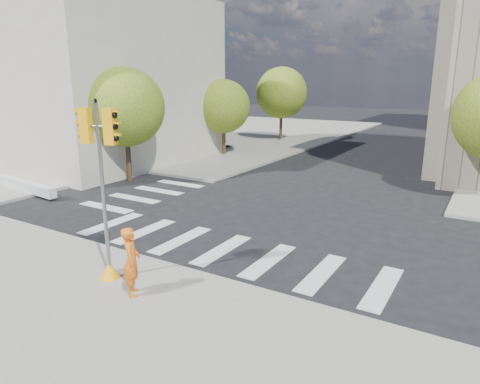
{
  "coord_description": "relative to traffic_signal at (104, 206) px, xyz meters",
  "views": [
    {
      "loc": [
        7.53,
        -13.44,
        5.65
      ],
      "look_at": [
        0.5,
        -1.8,
        2.1
      ],
      "focal_mm": 32.0,
      "sensor_mm": 36.0,
      "label": 1
    }
  ],
  "objects": [
    {
      "name": "ground",
      "position": [
        1.5,
        5.72,
        -2.32
      ],
      "size": [
        160.0,
        160.0,
        0.0
      ],
      "primitive_type": "plane",
      "color": "black",
      "rests_on": "ground"
    },
    {
      "name": "photographer",
      "position": [
        1.27,
        -0.35,
        -1.23
      ],
      "size": [
        0.78,
        0.81,
        1.87
      ],
      "primitive_type": "imported",
      "rotation": [
        0.0,
        0.0,
        2.27
      ],
      "color": "orange",
      "rests_on": "sidewalk_near"
    },
    {
      "name": "tree_lw_mid",
      "position": [
        -9.0,
        19.72,
        1.45
      ],
      "size": [
        4.0,
        4.0,
        5.77
      ],
      "color": "#382616",
      "rests_on": "ground"
    },
    {
      "name": "traffic_signal",
      "position": [
        0.0,
        0.0,
        0.0
      ],
      "size": [
        1.08,
        0.56,
        5.05
      ],
      "rotation": [
        0.0,
        0.0,
        0.2
      ],
      "color": "#FEAF0D",
      "rests_on": "sidewalk_near"
    },
    {
      "name": "planter_wall",
      "position": [
        -11.88,
        4.87,
        -1.92
      ],
      "size": [
        6.01,
        0.97,
        0.5
      ],
      "primitive_type": "cube",
      "rotation": [
        0.0,
        0.0,
        -0.1
      ],
      "color": "silver",
      "rests_on": "sidewalk_left_near"
    },
    {
      "name": "sidewalk_far_left",
      "position": [
        -18.5,
        31.72,
        -2.24
      ],
      "size": [
        28.0,
        40.0,
        0.15
      ],
      "primitive_type": "cube",
      "color": "gray",
      "rests_on": "ground"
    },
    {
      "name": "tree_lw_far",
      "position": [
        -9.0,
        29.72,
        2.22
      ],
      "size": [
        4.8,
        4.8,
        6.95
      ],
      "color": "#382616",
      "rests_on": "ground"
    },
    {
      "name": "tree_lw_near",
      "position": [
        -9.0,
        9.72,
        1.89
      ],
      "size": [
        4.4,
        4.4,
        6.41
      ],
      "color": "#382616",
      "rests_on": "ground"
    },
    {
      "name": "classical_building",
      "position": [
        -18.5,
        13.72,
        4.13
      ],
      "size": [
        19.0,
        15.0,
        12.7
      ],
      "color": "beige",
      "rests_on": "ground"
    }
  ]
}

